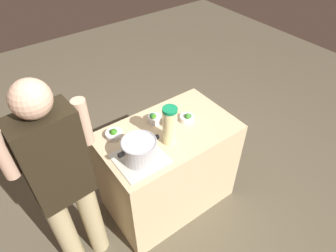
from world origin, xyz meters
TOP-DOWN VIEW (x-y plane):
  - ground_plane at (0.00, 0.00)m, footprint 8.00×8.00m
  - counter_slab at (0.00, 0.00)m, footprint 1.05×0.64m
  - dish_cloth at (0.32, 0.11)m, footprint 0.33×0.31m
  - cooking_pot at (0.32, 0.11)m, footprint 0.31×0.24m
  - lemonade_pitcher at (0.06, 0.10)m, footprint 0.10×0.10m
  - mason_jar at (-0.04, -0.00)m, footprint 0.07×0.07m
  - broccoli_bowl_front at (0.02, -0.15)m, footprint 0.10×0.10m
  - broccoli_bowl_center at (-0.19, -0.01)m, footprint 0.11×0.11m
  - broccoli_bowl_back at (0.36, -0.19)m, footprint 0.13×0.13m
  - person_cook at (0.82, 0.04)m, footprint 0.50×0.22m

SIDE VIEW (x-z plane):
  - ground_plane at x=0.00m, z-range 0.00..0.00m
  - counter_slab at x=0.00m, z-range 0.00..0.85m
  - dish_cloth at x=0.32m, z-range 0.85..0.86m
  - broccoli_bowl_back at x=0.36m, z-range 0.85..0.92m
  - broccoli_bowl_center at x=-0.19m, z-range 0.85..0.92m
  - broccoli_bowl_front at x=0.02m, z-range 0.85..0.93m
  - person_cook at x=0.82m, z-range 0.09..1.72m
  - mason_jar at x=-0.04m, z-range 0.85..0.97m
  - cooking_pot at x=0.32m, z-range 0.87..1.02m
  - lemonade_pitcher at x=0.06m, z-range 0.86..1.16m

